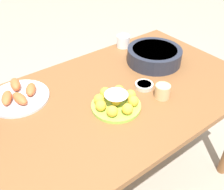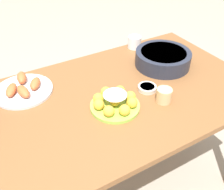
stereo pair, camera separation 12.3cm
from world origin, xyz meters
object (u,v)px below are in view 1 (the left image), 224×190
Objects in this scene: cake_plate at (116,102)px; cup_near at (162,91)px; sauce_bowl at (144,85)px; cup_far at (123,41)px; seafood_platter at (19,95)px; dining_table at (108,111)px; serving_bowl at (154,55)px.

cake_plate is 3.18× the size of cup_near.
cake_plate is at bearing -169.93° from sauce_bowl.
cup_near is 0.86× the size of cup_far.
sauce_bowl is (0.21, 0.04, -0.02)m from cake_plate.
cup_far reaches higher than sauce_bowl.
cake_plate is 2.75× the size of cup_far.
seafood_platter reaches higher than sauce_bowl.
seafood_platter is at bearing -171.04° from cup_far.
dining_table is at bearing -137.04° from cup_far.
cup_near is (0.21, -0.16, 0.13)m from dining_table.
dining_table is 5.22× the size of seafood_platter.
cup_far is (0.20, 0.42, 0.03)m from sauce_bowl.
cake_plate reaches higher than seafood_platter.
dining_table is at bearing 77.20° from cake_plate.
dining_table is at bearing 141.53° from cup_near.
serving_bowl reaches higher than cup_near.
dining_table is 0.29m from cup_near.
serving_bowl is 0.78m from seafood_platter.
dining_table is 4.84× the size of serving_bowl.
sauce_bowl is at bearing 96.57° from cup_near.
cup_near reaches higher than dining_table.
serving_bowl is at bearing 35.10° from sauce_bowl.
cup_far reaches higher than dining_table.
serving_bowl is 0.26m from cup_far.
serving_bowl is at bearing -10.81° from seafood_platter.
seafood_platter is at bearing 169.19° from serving_bowl.
cup_near is at bearing -36.41° from seafood_platter.
serving_bowl is 1.08× the size of seafood_platter.
seafood_platter is (-0.33, 0.34, -0.01)m from cake_plate.
cake_plate is at bearing -45.28° from seafood_platter.
cup_near is at bearing -109.59° from cup_far.
sauce_bowl is 0.46m from cup_far.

